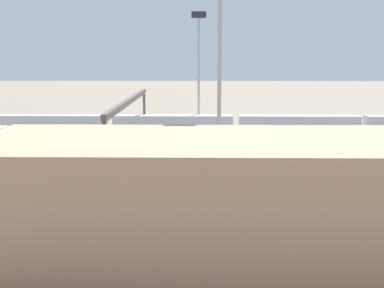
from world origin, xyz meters
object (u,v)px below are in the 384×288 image
object	(u,v)px
maintenance_shed	(265,196)
train_on_track_0	(236,125)
train_on_track_7	(125,167)
signal_gantry	(129,105)
train_on_track_3	(150,138)
light_mast_1	(220,43)
light_mast_0	(199,55)
train_on_track_5	(30,151)
train_on_track_4	(268,145)

from	to	relation	value
maintenance_shed	train_on_track_0	bearing A→B (deg)	-91.77
train_on_track_7	signal_gantry	xyz separation A→B (m)	(1.85, -17.50, 5.68)
train_on_track_7	signal_gantry	bearing A→B (deg)	-83.97
train_on_track_3	train_on_track_0	size ratio (longest dim) A/B	1.45
maintenance_shed	train_on_track_7	bearing A→B (deg)	-54.43
train_on_track_0	light_mast_1	size ratio (longest dim) A/B	3.65
train_on_track_3	light_mast_0	world-z (taller)	light_mast_0
train_on_track_0	train_on_track_3	bearing A→B (deg)	45.05
train_on_track_0	train_on_track_5	world-z (taller)	same
light_mast_1	signal_gantry	size ratio (longest dim) A/B	0.65
train_on_track_4	light_mast_1	distance (m)	25.09
maintenance_shed	train_on_track_5	bearing A→B (deg)	-45.58
train_on_track_7	maintenance_shed	distance (m)	24.73
train_on_track_7	light_mast_0	size ratio (longest dim) A/B	5.94
light_mast_1	train_on_track_5	bearing A→B (deg)	-27.25
light_mast_0	signal_gantry	world-z (taller)	light_mast_0
train_on_track_0	signal_gantry	world-z (taller)	signal_gantry
train_on_track_4	light_mast_0	size ratio (longest dim) A/B	4.09
train_on_track_4	signal_gantry	distance (m)	22.17
train_on_track_3	train_on_track_5	bearing A→B (deg)	31.80
light_mast_0	light_mast_1	xyz separation A→B (m)	(-2.42, 40.63, 1.52)
train_on_track_5	light_mast_1	distance (m)	33.11
train_on_track_3	signal_gantry	bearing A→B (deg)	40.97
train_on_track_5	light_mast_0	bearing A→B (deg)	-131.48
light_mast_0	train_on_track_3	bearing A→B (deg)	65.43
train_on_track_4	train_on_track_5	size ratio (longest dim) A/B	1.34
train_on_track_4	train_on_track_5	bearing A→B (deg)	8.24
train_on_track_7	light_mast_0	world-z (taller)	light_mast_0
light_mast_1	signal_gantry	xyz separation A→B (m)	(13.10, -21.07, -9.03)
maintenance_shed	signal_gantry	bearing A→B (deg)	-66.69
train_on_track_3	light_mast_1	distance (m)	29.60
train_on_track_0	train_on_track_4	bearing A→B (deg)	99.67
train_on_track_4	train_on_track_7	xyz separation A→B (m)	(19.41, 15.00, 0.05)
signal_gantry	train_on_track_5	bearing A→B (deg)	29.51
train_on_track_3	train_on_track_7	world-z (taller)	same
train_on_track_4	light_mast_1	bearing A→B (deg)	66.27
light_mast_0	light_mast_1	bearing A→B (deg)	93.41
train_on_track_5	maintenance_shed	xyz separation A→B (m)	(-29.41, 30.01, 2.62)
train_on_track_7	light_mast_1	xyz separation A→B (m)	(-11.25, 3.57, 14.71)
light_mast_0	maintenance_shed	bearing A→B (deg)	95.48
train_on_track_4	train_on_track_3	world-z (taller)	train_on_track_3
train_on_track_3	maintenance_shed	size ratio (longest dim) A/B	3.11
train_on_track_5	signal_gantry	xyz separation A→B (m)	(-13.25, -7.50, 5.73)
train_on_track_0	maintenance_shed	distance (m)	55.10
light_mast_0	signal_gantry	bearing A→B (deg)	61.37
signal_gantry	maintenance_shed	bearing A→B (deg)	113.31
light_mast_0	train_on_track_4	bearing A→B (deg)	115.63
train_on_track_3	train_on_track_5	distance (m)	18.98
train_on_track_4	light_mast_0	xyz separation A→B (m)	(10.59, -22.06, 13.24)
train_on_track_0	train_on_track_7	distance (m)	38.49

